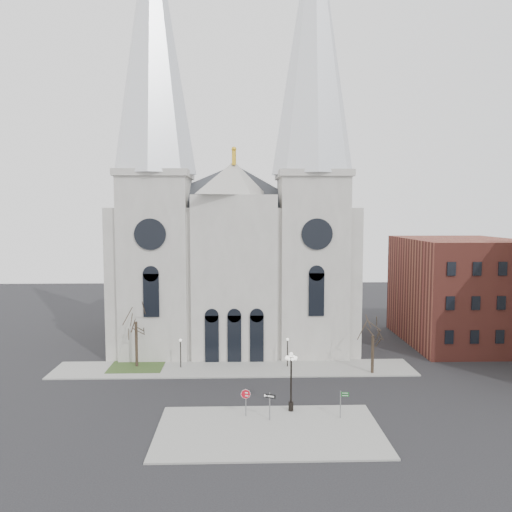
{
  "coord_description": "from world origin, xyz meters",
  "views": [
    {
      "loc": [
        0.82,
        -43.35,
        17.45
      ],
      "look_at": [
        2.35,
        8.0,
        12.97
      ],
      "focal_mm": 35.0,
      "sensor_mm": 36.0,
      "label": 1
    }
  ],
  "objects_px": {
    "stop_sign": "(246,397)",
    "globe_lamp": "(291,374)",
    "one_way_sign": "(270,402)",
    "street_name_sign": "(341,402)"
  },
  "relations": [
    {
      "from": "one_way_sign",
      "to": "globe_lamp",
      "type": "bearing_deg",
      "value": 66.58
    },
    {
      "from": "stop_sign",
      "to": "street_name_sign",
      "type": "xyz_separation_m",
      "value": [
        8.06,
        -0.68,
        -0.31
      ]
    },
    {
      "from": "stop_sign",
      "to": "globe_lamp",
      "type": "bearing_deg",
      "value": 36.55
    },
    {
      "from": "globe_lamp",
      "to": "one_way_sign",
      "type": "xyz_separation_m",
      "value": [
        -1.98,
        -1.93,
        -1.71
      ]
    },
    {
      "from": "stop_sign",
      "to": "one_way_sign",
      "type": "bearing_deg",
      "value": -2.51
    },
    {
      "from": "globe_lamp",
      "to": "stop_sign",
      "type": "bearing_deg",
      "value": -165.5
    },
    {
      "from": "one_way_sign",
      "to": "street_name_sign",
      "type": "xyz_separation_m",
      "value": [
        6.07,
        0.22,
        -0.19
      ]
    },
    {
      "from": "one_way_sign",
      "to": "street_name_sign",
      "type": "bearing_deg",
      "value": 24.34
    },
    {
      "from": "globe_lamp",
      "to": "one_way_sign",
      "type": "relative_size",
      "value": 2.22
    },
    {
      "from": "globe_lamp",
      "to": "one_way_sign",
      "type": "bearing_deg",
      "value": -135.66
    }
  ]
}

